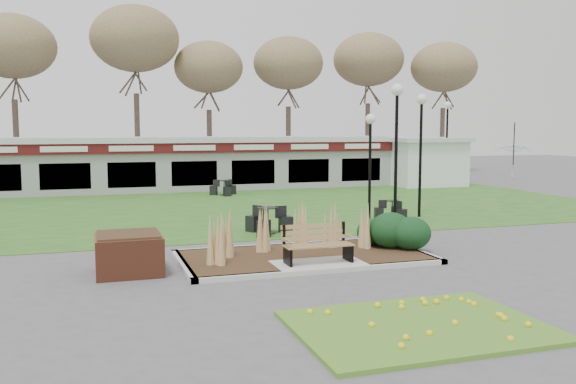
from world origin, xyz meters
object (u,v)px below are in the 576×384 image
object	(u,v)px
brick_planter	(129,253)
lamp_post_mid_right	(421,128)
lamp_post_near_left	(370,147)
service_hut	(426,161)
bistro_set_b	(224,190)
bistro_set_d	(392,213)
lamp_post_far_right	(447,125)
patio_umbrella	(513,162)
park_bench	(317,243)
bistro_set_c	(268,225)
lamp_post_near_right	(397,123)
food_pavilion	(190,163)

from	to	relation	value
brick_planter	lamp_post_mid_right	xyz separation A→B (m)	(11.05, 5.87, 2.90)
lamp_post_near_left	brick_planter	bearing A→B (deg)	-158.82
service_hut	bistro_set_b	distance (m)	12.48
bistro_set_d	lamp_post_mid_right	bearing A→B (deg)	5.94
lamp_post_mid_right	lamp_post_far_right	size ratio (longest dim) A/B	0.95
patio_umbrella	park_bench	bearing A→B (deg)	-140.89
service_hut	bistro_set_b	world-z (taller)	service_hut
park_bench	bistro_set_c	xyz separation A→B (m)	(0.15, 4.84, -0.29)
lamp_post_mid_right	patio_umbrella	bearing A→B (deg)	34.17
lamp_post_near_right	bistro_set_d	bearing A→B (deg)	65.37
lamp_post_mid_right	bistro_set_c	bearing A→B (deg)	-164.74
bistro_set_d	lamp_post_near_right	bearing A→B (deg)	-114.63
food_pavilion	lamp_post_near_left	bearing A→B (deg)	-78.88
bistro_set_b	bistro_set_c	xyz separation A→B (m)	(-1.01, -11.44, 0.03)
bistro_set_b	bistro_set_d	xyz separation A→B (m)	(4.28, -9.79, -0.02)
food_pavilion	service_hut	bearing A→B (deg)	-8.27
food_pavilion	bistro_set_b	bearing A→B (deg)	-71.31
lamp_post_near_left	lamp_post_mid_right	xyz separation A→B (m)	(3.50, 2.94, 0.60)
lamp_post_near_left	patio_umbrella	distance (m)	15.52
service_hut	food_pavilion	bearing A→B (deg)	171.73
service_hut	lamp_post_near_right	world-z (taller)	lamp_post_near_right
lamp_post_near_right	lamp_post_mid_right	bearing A→B (deg)	41.47
lamp_post_near_left	lamp_post_near_right	size ratio (longest dim) A/B	0.79
lamp_post_near_left	bistro_set_d	xyz separation A→B (m)	(2.29, 2.82, -2.54)
lamp_post_near_left	bistro_set_d	bearing A→B (deg)	50.89
brick_planter	lamp_post_far_right	world-z (taller)	lamp_post_far_right
service_hut	brick_planter	bearing A→B (deg)	-136.48
bistro_set_d	bistro_set_b	bearing A→B (deg)	113.62
lamp_post_near_right	patio_umbrella	size ratio (longest dim) A/B	1.83
bistro_set_d	service_hut	bearing A→B (deg)	54.40
park_bench	brick_planter	size ratio (longest dim) A/B	1.13
patio_umbrella	service_hut	bearing A→B (deg)	113.61
bistro_set_b	brick_planter	bearing A→B (deg)	-109.69
bistro_set_b	service_hut	bearing A→B (deg)	6.76
food_pavilion	patio_umbrella	bearing A→B (deg)	-23.94
lamp_post_far_right	bistro_set_c	world-z (taller)	lamp_post_far_right
brick_planter	bistro_set_d	xyz separation A→B (m)	(9.84, 5.74, -0.23)
bistro_set_c	lamp_post_far_right	bearing A→B (deg)	39.76
brick_planter	patio_umbrella	size ratio (longest dim) A/B	0.56
lamp_post_near_right	lamp_post_mid_right	xyz separation A→B (m)	(1.94, 1.72, -0.16)
brick_planter	lamp_post_far_right	size ratio (longest dim) A/B	0.31
service_hut	lamp_post_near_left	bearing A→B (deg)	-126.33
brick_planter	lamp_post_near_right	distance (m)	10.47
lamp_post_far_right	bistro_set_c	bearing A→B (deg)	-140.24
brick_planter	bistro_set_b	bearing A→B (deg)	70.31
bistro_set_c	bistro_set_d	xyz separation A→B (m)	(5.30, 1.65, -0.06)
service_hut	bistro_set_b	xyz separation A→B (m)	(-12.34, -1.46, -1.18)
lamp_post_near_left	bistro_set_c	world-z (taller)	lamp_post_near_left
lamp_post_mid_right	lamp_post_near_left	bearing A→B (deg)	-139.97
service_hut	patio_umbrella	size ratio (longest dim) A/B	1.66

